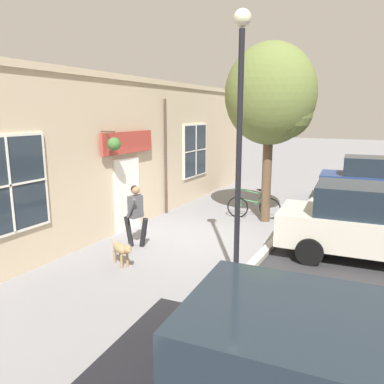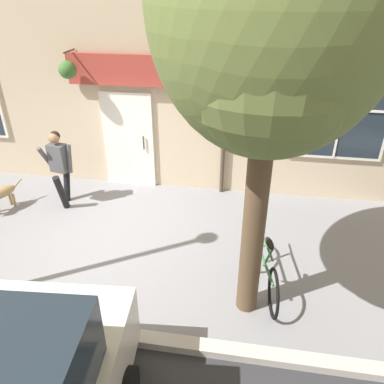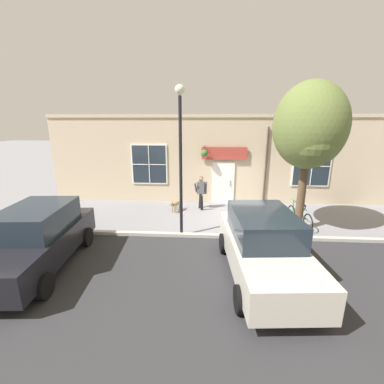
# 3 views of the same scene
# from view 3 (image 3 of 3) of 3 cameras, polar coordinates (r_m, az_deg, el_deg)

# --- Properties ---
(ground_plane) EXTENTS (90.00, 90.00, 0.00)m
(ground_plane) POSITION_cam_3_polar(r_m,az_deg,el_deg) (11.33, 8.22, -5.69)
(ground_plane) COLOR gray
(curb_and_road) EXTENTS (10.10, 28.00, 0.12)m
(curb_and_road) POSITION_cam_3_polar(r_m,az_deg,el_deg) (6.25, 12.53, -25.11)
(curb_and_road) COLOR #B2ADA3
(curb_and_road) RESTS_ON ground_plane
(storefront_facade) EXTENTS (0.95, 18.00, 4.39)m
(storefront_facade) POSITION_cam_3_polar(r_m,az_deg,el_deg) (13.04, 7.84, 7.14)
(storefront_facade) COLOR #C6B293
(storefront_facade) RESTS_ON ground_plane
(pedestrian_walking) EXTENTS (0.71, 0.61, 1.60)m
(pedestrian_walking) POSITION_cam_3_polar(r_m,az_deg,el_deg) (12.03, 2.02, 0.45)
(pedestrian_walking) COLOR black
(pedestrian_walking) RESTS_ON ground_plane
(dog_on_leash) EXTENTS (0.94, 0.51, 0.59)m
(dog_on_leash) POSITION_cam_3_polar(r_m,az_deg,el_deg) (11.84, -3.77, -2.65)
(dog_on_leash) COLOR #997A51
(dog_on_leash) RESTS_ON ground_plane
(street_tree_by_curb) EXTENTS (2.72, 2.45, 5.41)m
(street_tree_by_curb) POSITION_cam_3_polar(r_m,az_deg,el_deg) (9.94, 24.74, 12.57)
(street_tree_by_curb) COLOR brown
(street_tree_by_curb) RESTS_ON ground_plane
(leaning_bicycle) EXTENTS (1.69, 0.45, 1.01)m
(leaning_bicycle) POSITION_cam_3_polar(r_m,az_deg,el_deg) (11.12, 22.74, -5.10)
(leaning_bicycle) COLOR black
(leaning_bicycle) RESTS_ON ground_plane
(parked_car_nearest_curb) EXTENTS (4.43, 2.21, 1.75)m
(parked_car_nearest_curb) POSITION_cam_3_polar(r_m,az_deg,el_deg) (8.52, -31.27, -8.76)
(parked_car_nearest_curb) COLOR black
(parked_car_nearest_curb) RESTS_ON ground_plane
(parked_car_mid_block) EXTENTS (4.43, 2.21, 1.75)m
(parked_car_mid_block) POSITION_cam_3_polar(r_m,az_deg,el_deg) (7.18, 15.57, -11.36)
(parked_car_mid_block) COLOR beige
(parked_car_mid_block) RESTS_ON ground_plane
(street_lamp) EXTENTS (0.32, 0.32, 5.19)m
(street_lamp) POSITION_cam_3_polar(r_m,az_deg,el_deg) (8.73, -2.59, 10.86)
(street_lamp) COLOR black
(street_lamp) RESTS_ON ground_plane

